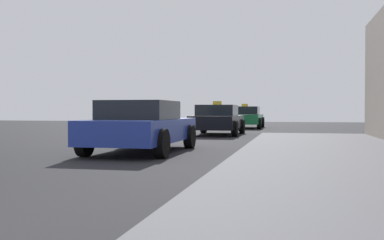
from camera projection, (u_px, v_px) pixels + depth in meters
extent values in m
cube|color=#233899|center=(142.00, 130.00, 11.22)|extent=(1.80, 4.23, 0.55)
cube|color=black|center=(139.00, 110.00, 11.01)|extent=(1.58, 1.90, 0.45)
cylinder|color=black|center=(128.00, 136.00, 12.75)|extent=(0.22, 0.64, 0.64)
cylinder|color=black|center=(190.00, 137.00, 12.35)|extent=(0.22, 0.64, 0.64)
cylinder|color=black|center=(84.00, 142.00, 10.10)|extent=(0.22, 0.64, 0.64)
cylinder|color=black|center=(162.00, 144.00, 9.71)|extent=(0.22, 0.64, 0.64)
cube|color=black|center=(218.00, 122.00, 19.23)|extent=(1.76, 4.12, 0.55)
cube|color=black|center=(217.00, 110.00, 19.01)|extent=(1.55, 1.85, 0.45)
cube|color=yellow|center=(217.00, 103.00, 19.01)|extent=(0.36, 0.14, 0.16)
cylinder|color=black|center=(204.00, 126.00, 20.71)|extent=(0.22, 0.64, 0.64)
cylinder|color=black|center=(242.00, 126.00, 20.32)|extent=(0.22, 0.64, 0.64)
cylinder|color=black|center=(191.00, 128.00, 18.14)|extent=(0.22, 0.64, 0.64)
cylinder|color=black|center=(235.00, 129.00, 17.75)|extent=(0.22, 0.64, 0.64)
cube|color=#196638|center=(245.00, 119.00, 26.62)|extent=(1.85, 4.27, 0.55)
cube|color=black|center=(245.00, 110.00, 26.40)|extent=(1.63, 1.92, 0.45)
cube|color=yellow|center=(245.00, 105.00, 26.40)|extent=(0.36, 0.14, 0.16)
cylinder|color=black|center=(232.00, 122.00, 28.16)|extent=(0.22, 0.64, 0.64)
cylinder|color=black|center=(262.00, 122.00, 27.76)|extent=(0.22, 0.64, 0.64)
cylinder|color=black|center=(226.00, 123.00, 25.49)|extent=(0.22, 0.64, 0.64)
cylinder|color=black|center=(259.00, 123.00, 25.09)|extent=(0.22, 0.64, 0.64)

